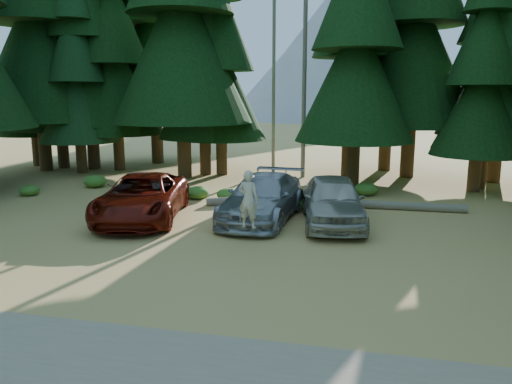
{
  "coord_description": "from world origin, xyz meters",
  "views": [
    {
      "loc": [
        4.48,
        -13.41,
        4.67
      ],
      "look_at": [
        0.61,
        3.47,
        1.25
      ],
      "focal_mm": 35.0,
      "sensor_mm": 36.0,
      "label": 1
    }
  ],
  "objects_px": {
    "red_pickup": "(142,197)",
    "silver_minivan_center": "(263,198)",
    "silver_minivan_right": "(333,200)",
    "log_mid": "(270,191)",
    "log_right": "(401,206)",
    "log_left": "(260,200)",
    "frisbee_player": "(248,199)"
  },
  "relations": [
    {
      "from": "log_left",
      "to": "log_mid",
      "type": "bearing_deg",
      "value": 66.45
    },
    {
      "from": "frisbee_player",
      "to": "log_left",
      "type": "xyz_separation_m",
      "value": [
        -0.95,
        6.03,
        -1.33
      ]
    },
    {
      "from": "red_pickup",
      "to": "silver_minivan_right",
      "type": "height_order",
      "value": "silver_minivan_right"
    },
    {
      "from": "silver_minivan_right",
      "to": "red_pickup",
      "type": "bearing_deg",
      "value": 177.78
    },
    {
      "from": "frisbee_player",
      "to": "log_left",
      "type": "bearing_deg",
      "value": -71.71
    },
    {
      "from": "red_pickup",
      "to": "log_left",
      "type": "distance_m",
      "value": 5.28
    },
    {
      "from": "silver_minivan_right",
      "to": "frisbee_player",
      "type": "height_order",
      "value": "frisbee_player"
    },
    {
      "from": "silver_minivan_center",
      "to": "frisbee_player",
      "type": "height_order",
      "value": "frisbee_player"
    },
    {
      "from": "frisbee_player",
      "to": "red_pickup",
      "type": "bearing_deg",
      "value": -17.53
    },
    {
      "from": "silver_minivan_center",
      "to": "frisbee_player",
      "type": "distance_m",
      "value": 3.44
    },
    {
      "from": "log_mid",
      "to": "log_right",
      "type": "xyz_separation_m",
      "value": [
        5.87,
        -2.17,
        0.02
      ]
    },
    {
      "from": "red_pickup",
      "to": "log_mid",
      "type": "xyz_separation_m",
      "value": [
        3.74,
        5.92,
        -0.7
      ]
    },
    {
      "from": "frisbee_player",
      "to": "log_mid",
      "type": "bearing_deg",
      "value": -73.96
    },
    {
      "from": "silver_minivan_center",
      "to": "silver_minivan_right",
      "type": "distance_m",
      "value": 2.61
    },
    {
      "from": "log_right",
      "to": "red_pickup",
      "type": "bearing_deg",
      "value": -158.95
    },
    {
      "from": "frisbee_player",
      "to": "log_mid",
      "type": "relative_size",
      "value": 0.52
    },
    {
      "from": "log_left",
      "to": "log_right",
      "type": "relative_size",
      "value": 0.91
    },
    {
      "from": "red_pickup",
      "to": "silver_minivan_center",
      "type": "distance_m",
      "value": 4.56
    },
    {
      "from": "log_mid",
      "to": "log_left",
      "type": "bearing_deg",
      "value": -45.35
    },
    {
      "from": "silver_minivan_right",
      "to": "log_right",
      "type": "xyz_separation_m",
      "value": [
        2.55,
        2.9,
        -0.72
      ]
    },
    {
      "from": "red_pickup",
      "to": "log_mid",
      "type": "distance_m",
      "value": 7.04
    },
    {
      "from": "red_pickup",
      "to": "silver_minivan_center",
      "type": "xyz_separation_m",
      "value": [
        4.45,
        0.97,
        -0.01
      ]
    },
    {
      "from": "log_mid",
      "to": "log_right",
      "type": "height_order",
      "value": "log_right"
    },
    {
      "from": "silver_minivan_center",
      "to": "log_left",
      "type": "relative_size",
      "value": 1.23
    },
    {
      "from": "log_mid",
      "to": "log_right",
      "type": "distance_m",
      "value": 6.26
    },
    {
      "from": "log_left",
      "to": "log_mid",
      "type": "height_order",
      "value": "log_left"
    },
    {
      "from": "silver_minivan_center",
      "to": "silver_minivan_right",
      "type": "height_order",
      "value": "silver_minivan_right"
    },
    {
      "from": "red_pickup",
      "to": "silver_minivan_center",
      "type": "relative_size",
      "value": 1.06
    },
    {
      "from": "red_pickup",
      "to": "frisbee_player",
      "type": "distance_m",
      "value": 5.32
    },
    {
      "from": "red_pickup",
      "to": "silver_minivan_right",
      "type": "bearing_deg",
      "value": -5.37
    },
    {
      "from": "frisbee_player",
      "to": "log_left",
      "type": "distance_m",
      "value": 6.25
    },
    {
      "from": "log_left",
      "to": "log_right",
      "type": "xyz_separation_m",
      "value": [
        5.84,
        0.11,
        -0.0
      ]
    }
  ]
}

